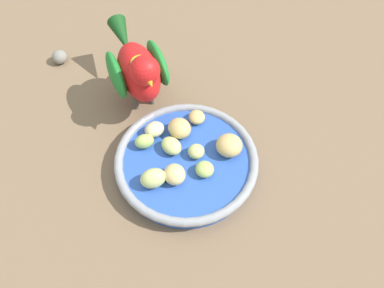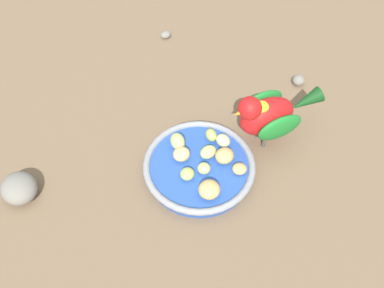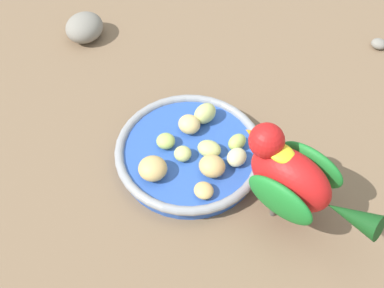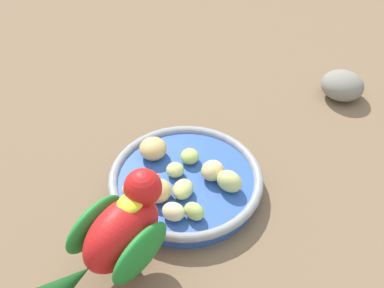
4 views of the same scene
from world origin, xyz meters
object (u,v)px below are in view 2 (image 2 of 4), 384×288
Objects in this scene: apple_piece_1 at (181,154)px; pebble_1 at (166,35)px; apple_piece_0 at (204,169)px; apple_piece_3 at (178,141)px; rock_large at (19,188)px; apple_piece_7 at (209,190)px; feeding_bowl at (199,167)px; parrot at (269,114)px; pebble_0 at (299,80)px; apple_piece_9 at (211,135)px; apple_piece_8 at (223,140)px; apple_piece_4 at (189,174)px; apple_piece_5 at (240,169)px; apple_piece_6 at (208,152)px; apple_piece_2 at (225,156)px.

apple_piece_1 is 1.23× the size of pebble_1.
apple_piece_0 is 0.67× the size of apple_piece_3.
apple_piece_7 is at bearing -91.98° from rock_large.
feeding_bowl is 1.14× the size of parrot.
rock_large is 0.63m from pebble_0.
apple_piece_9 is at bearing -20.87° from feeding_bowl.
apple_piece_8 is 1.10× the size of pebble_0.
parrot is (0.11, -0.15, 0.05)m from apple_piece_4.
apple_piece_7 is (-0.05, 0.06, 0.01)m from apple_piece_5.
parrot reaches higher than apple_piece_9.
apple_piece_9 reaches higher than apple_piece_6.
apple_piece_8 reaches higher than feeding_bowl.
apple_piece_6 is 0.86× the size of apple_piece_7.
apple_piece_1 is 0.09m from apple_piece_8.
apple_piece_4 is at bearing 144.13° from apple_piece_6.
apple_piece_0 is at bearing 91.53° from apple_piece_5.
pebble_0 is (0.29, -0.56, -0.01)m from rock_large.
apple_piece_1 is at bearing 74.31° from apple_piece_5.
apple_piece_8 is (0.04, 0.00, -0.00)m from apple_piece_2.
rock_large is (-0.04, 0.40, -0.01)m from apple_piece_5.
apple_piece_2 reaches higher than apple_piece_4.
apple_piece_9 is at bearing -72.03° from rock_large.
feeding_bowl is at bearing 136.41° from pebble_0.
apple_piece_5 is (0.00, -0.07, -0.00)m from apple_piece_0.
apple_piece_3 reaches higher than apple_piece_2.
pebble_1 is at bearing 20.06° from apple_piece_5.
apple_piece_8 is at bearing -47.37° from apple_piece_6.
pebble_1 is at bearing 17.80° from apple_piece_2.
apple_piece_0 is 0.04m from apple_piece_6.
parrot reaches higher than apple_piece_3.
parrot is at bearing -78.96° from apple_piece_3.
apple_piece_8 is at bearing -74.93° from rock_large.
apple_piece_1 is at bearing 87.11° from apple_piece_2.
apple_piece_2 reaches higher than apple_piece_8.
apple_piece_8 reaches higher than apple_piece_0.
apple_piece_1 is 0.11m from apple_piece_5.
apple_piece_9 reaches higher than apple_piece_0.
apple_piece_3 is 0.19× the size of parrot.
pebble_1 is (0.44, 0.06, -0.02)m from apple_piece_4.
apple_piece_4 is (-0.04, 0.07, -0.00)m from apple_piece_2.
pebble_0 is (0.25, -0.15, -0.02)m from apple_piece_5.
parrot is (0.06, -0.12, 0.05)m from apple_piece_6.
rock_large is at bearing 102.73° from apple_piece_1.
apple_piece_3 is at bearing 125.83° from pebble_0.
apple_piece_0 is 0.62× the size of apple_piece_7.
apple_piece_0 is at bearing -153.10° from feeding_bowl.
apple_piece_1 is 0.05m from apple_piece_6.
rock_large is (-0.03, 0.34, -0.01)m from apple_piece_0.
apple_piece_9 is at bearing 130.83° from pebble_0.
apple_piece_5 is at bearing -123.08° from apple_piece_6.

